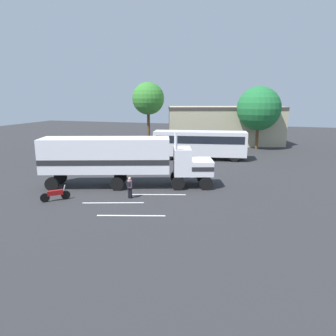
% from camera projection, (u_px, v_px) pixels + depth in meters
% --- Properties ---
extents(ground_plane, '(120.00, 120.00, 0.00)m').
position_uv_depth(ground_plane, '(193.00, 185.00, 26.96)').
color(ground_plane, '#2D2D30').
extents(lane_stripe_near, '(4.27, 1.37, 0.01)m').
position_uv_depth(lane_stripe_near, '(158.00, 195.00, 24.28)').
color(lane_stripe_near, silver).
rests_on(lane_stripe_near, ground_plane).
extents(lane_stripe_mid, '(4.24, 1.51, 0.01)m').
position_uv_depth(lane_stripe_mid, '(113.00, 203.00, 22.39)').
color(lane_stripe_mid, silver).
rests_on(lane_stripe_mid, ground_plane).
extents(lane_stripe_far, '(4.27, 1.37, 0.01)m').
position_uv_depth(lane_stripe_far, '(131.00, 216.00, 19.99)').
color(lane_stripe_far, silver).
rests_on(lane_stripe_far, ground_plane).
extents(semi_truck, '(14.21, 6.85, 4.50)m').
position_uv_depth(semi_truck, '(119.00, 157.00, 25.90)').
color(semi_truck, white).
rests_on(semi_truck, ground_plane).
extents(person_bystander, '(0.34, 0.45, 1.63)m').
position_uv_depth(person_bystander, '(130.00, 187.00, 23.23)').
color(person_bystander, black).
rests_on(person_bystander, ground_plane).
extents(parked_bus, '(11.27, 4.38, 3.40)m').
position_uv_depth(parked_bus, '(200.00, 142.00, 37.57)').
color(parked_bus, silver).
rests_on(parked_bus, ground_plane).
extents(parked_car, '(4.58, 2.29, 1.57)m').
position_uv_depth(parked_car, '(125.00, 148.00, 41.53)').
color(parked_car, black).
rests_on(parked_car, ground_plane).
extents(motorcycle, '(1.59, 1.54, 1.12)m').
position_uv_depth(motorcycle, '(55.00, 194.00, 22.77)').
color(motorcycle, black).
rests_on(motorcycle, ground_plane).
extents(tree_left, '(4.88, 4.88, 9.62)m').
position_uv_depth(tree_left, '(148.00, 99.00, 47.39)').
color(tree_left, brown).
rests_on(tree_left, ground_plane).
extents(tree_center, '(6.19, 6.19, 8.91)m').
position_uv_depth(tree_center, '(259.00, 109.00, 44.16)').
color(tree_center, brown).
rests_on(tree_center, ground_plane).
extents(building_backdrop, '(18.64, 11.28, 5.95)m').
position_uv_depth(building_backdrop, '(225.00, 124.00, 49.01)').
color(building_backdrop, '#B7AD8C').
rests_on(building_backdrop, ground_plane).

